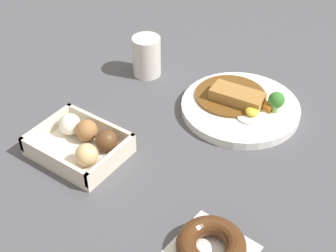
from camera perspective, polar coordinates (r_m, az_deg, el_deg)
name	(u,v)px	position (r m, az deg, el deg)	size (l,w,h in m)	color
ground_plane	(180,126)	(0.99, 1.45, 0.01)	(1.60, 1.60, 0.00)	#4C4C51
curry_plate	(240,106)	(1.04, 8.60, 2.42)	(0.25, 0.25, 0.06)	white
donut_box	(82,143)	(0.93, -10.13, -2.03)	(0.17, 0.14, 0.06)	beige
chocolate_ring_donut	(211,246)	(0.77, 5.12, -13.99)	(0.13, 0.13, 0.03)	white
coffee_mug	(147,56)	(1.13, -2.55, 8.28)	(0.07, 0.07, 0.09)	silver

